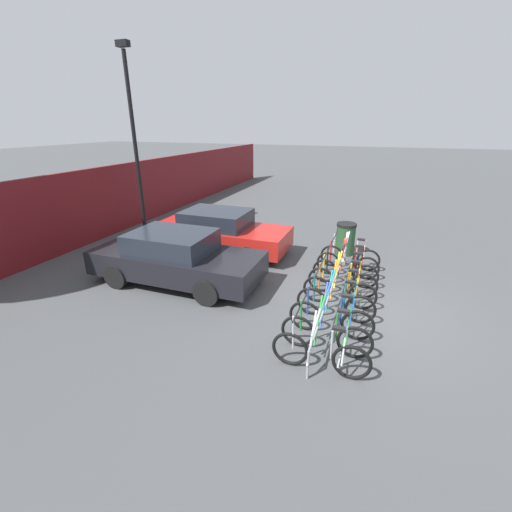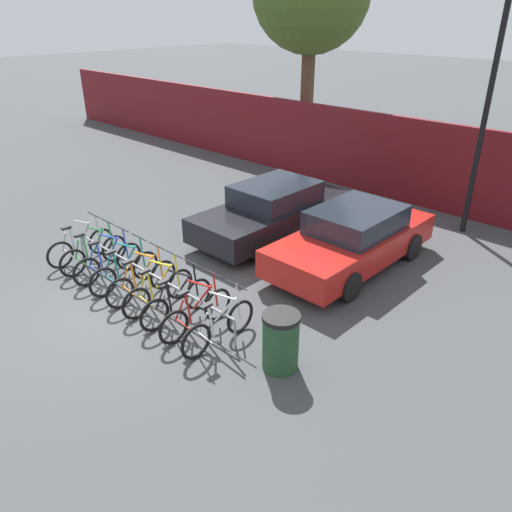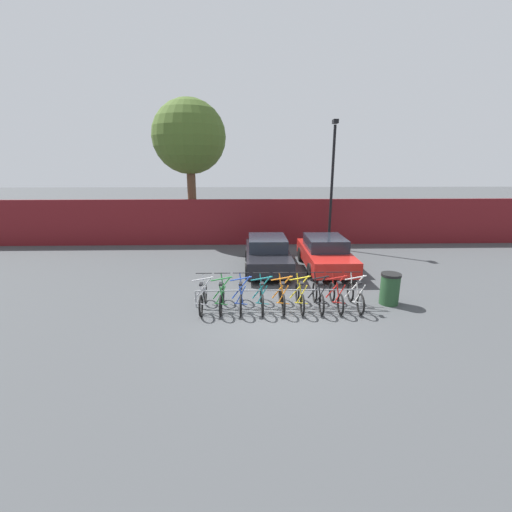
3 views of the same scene
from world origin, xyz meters
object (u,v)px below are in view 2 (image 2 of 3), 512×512
at_px(bicycle_blue, 108,262).
at_px(bicycle_black, 177,302).
at_px(bicycle_orange, 142,282).
at_px(bicycle_red, 196,313).
at_px(lamp_post, 490,91).
at_px(trash_bin, 281,341).
at_px(bicycle_white, 219,326).
at_px(bike_rack, 145,273).
at_px(car_red, 353,238).
at_px(bicycle_silver, 81,246).
at_px(car_black, 273,210).
at_px(bicycle_yellow, 159,291).
at_px(bicycle_green, 94,254).
at_px(bicycle_teal, 125,272).

relative_size(bicycle_blue, bicycle_black, 1.00).
height_order(bicycle_orange, bicycle_red, same).
xyz_separation_m(lamp_post, trash_bin, (0.18, -7.70, -3.12)).
bearing_deg(bicycle_white, bicycle_blue, -177.33).
bearing_deg(bicycle_white, bike_rack, 179.12).
bearing_deg(bicycle_red, car_red, 84.08).
relative_size(bicycle_white, lamp_post, 0.26).
height_order(bike_rack, car_red, car_red).
xyz_separation_m(bicycle_silver, car_black, (2.26, 4.25, 0.31)).
bearing_deg(bike_rack, bicycle_black, -6.98).
xyz_separation_m(bicycle_blue, lamp_post, (4.63, 7.97, 3.26)).
height_order(bicycle_orange, trash_bin, bicycle_orange).
bearing_deg(car_red, bicycle_blue, -130.44).
distance_m(bicycle_orange, car_red, 4.78).
height_order(bicycle_yellow, car_black, car_black).
height_order(bicycle_green, bicycle_white, same).
height_order(bicycle_silver, bicycle_teal, same).
distance_m(bicycle_green, car_black, 4.58).
xyz_separation_m(bicycle_teal, bicycle_red, (2.35, 0.00, 0.00)).
height_order(bicycle_teal, lamp_post, lamp_post).
bearing_deg(bicycle_black, bicycle_white, 2.25).
distance_m(bicycle_red, car_black, 4.67).
xyz_separation_m(bicycle_orange, car_black, (-0.20, 4.25, 0.31)).
bearing_deg(bicycle_yellow, car_black, 97.26).
distance_m(bicycle_green, bicycle_yellow, 2.45).
xyz_separation_m(bike_rack, car_red, (2.36, 4.04, 0.19)).
bearing_deg(bike_rack, bicycle_green, -175.31).
bearing_deg(bicycle_teal, bicycle_yellow, -3.49).
xyz_separation_m(bicycle_green, bicycle_blue, (0.60, 0.00, 0.00)).
xyz_separation_m(bicycle_orange, bicycle_black, (1.15, 0.00, 0.00)).
bearing_deg(bicycle_orange, bicycle_green, 178.35).
distance_m(bicycle_blue, lamp_post, 9.78).
bearing_deg(bike_rack, bicycle_white, -3.55).
relative_size(bicycle_yellow, trash_bin, 1.66).
xyz_separation_m(bicycle_orange, bicycle_white, (2.33, 0.00, 0.00)).
bearing_deg(lamp_post, bicycle_teal, -116.53).
bearing_deg(bicycle_yellow, lamp_post, 67.73).
bearing_deg(trash_bin, bicycle_black, -173.46).
distance_m(bicycle_silver, bicycle_red, 4.19).
distance_m(bicycle_silver, bicycle_teal, 1.83).
bearing_deg(car_red, bicycle_teal, -124.90).
height_order(bicycle_silver, trash_bin, bicycle_silver).
bearing_deg(car_black, bike_rack, -88.10).
bearing_deg(car_red, car_black, 178.65).
relative_size(bike_rack, car_black, 1.18).
distance_m(bike_rack, car_red, 4.68).
height_order(bicycle_white, car_red, car_red).
xyz_separation_m(bicycle_blue, bicycle_teal, (0.65, 0.00, 0.00)).
xyz_separation_m(bicycle_green, trash_bin, (5.41, 0.27, 0.14)).
height_order(bicycle_blue, trash_bin, bicycle_blue).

